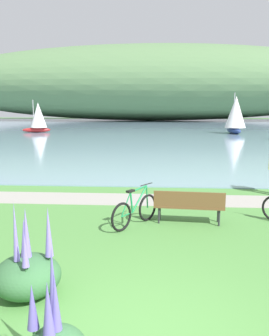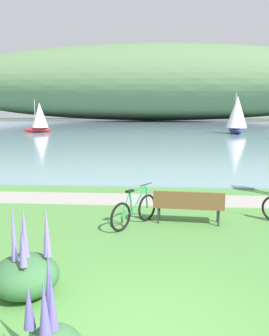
% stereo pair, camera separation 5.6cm
% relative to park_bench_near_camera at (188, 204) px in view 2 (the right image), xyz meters
% --- Properties ---
extents(bay_water, '(180.00, 80.00, 0.04)m').
position_rel_park_bench_near_camera_xyz_m(bay_water, '(-0.98, 44.11, -0.50)').
color(bay_water, '#7A99B2').
rests_on(bay_water, ground).
extents(distant_hillside, '(105.37, 28.00, 16.72)m').
position_rel_park_bench_near_camera_xyz_m(distant_hillside, '(-2.46, 72.70, 7.88)').
color(distant_hillside, '#567A4C').
rests_on(distant_hillside, bay_water).
extents(shoreline_path, '(60.00, 1.50, 0.01)m').
position_rel_park_bench_near_camera_xyz_m(shoreline_path, '(-0.98, 2.32, -0.52)').
color(shoreline_path, '#A39E93').
rests_on(shoreline_path, ground).
extents(park_bench_near_camera, '(1.83, 0.62, 0.88)m').
position_rel_park_bench_near_camera_xyz_m(park_bench_near_camera, '(0.00, 0.00, 0.00)').
color(park_bench_near_camera, brown).
rests_on(park_bench_near_camera, ground).
extents(bicycle_beside_path, '(1.08, 1.48, 1.01)m').
position_rel_park_bench_near_camera_xyz_m(bicycle_beside_path, '(-1.37, -0.25, -0.12)').
color(bicycle_beside_path, black).
rests_on(bicycle_beside_path, ground).
extents(echium_bush_beside_closest, '(1.07, 1.07, 1.59)m').
position_rel_park_bench_near_camera_xyz_m(echium_bush_beside_closest, '(-2.87, -3.75, -0.13)').
color(echium_bush_beside_closest, '#386B3D').
rests_on(echium_bush_beside_closest, ground).
extents(sailboat_mid_bay, '(3.38, 2.28, 3.84)m').
position_rel_park_bench_near_camera_xyz_m(sailboat_mid_bay, '(-15.07, 32.63, 1.33)').
color(sailboat_mid_bay, '#B22323').
rests_on(sailboat_mid_bay, bay_water).
extents(sailboat_toward_hillside, '(2.51, 4.00, 4.61)m').
position_rel_park_bench_near_camera_xyz_m(sailboat_toward_hillside, '(7.92, 31.85, 1.69)').
color(sailboat_toward_hillside, navy).
rests_on(sailboat_toward_hillside, bay_water).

